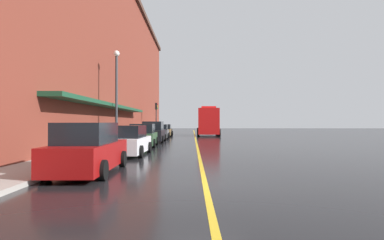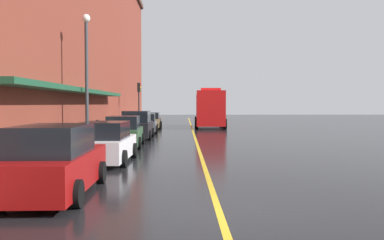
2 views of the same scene
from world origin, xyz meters
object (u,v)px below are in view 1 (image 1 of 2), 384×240
Objects in this scene: parked_car_3 at (155,132)px; street_lamp_left at (118,87)px; parked_car_1 at (129,141)px; parked_car_0 at (90,150)px; parking_meter_2 at (77,140)px; parked_car_4 at (161,132)px; parking_meter_1 at (125,132)px; parked_car_5 at (166,130)px; parking_meter_0 at (111,134)px; parked_car_2 at (144,136)px; traffic_light_near at (157,112)px; fire_truck at (209,122)px.

street_lamp_left is (-2.04, -5.49, 3.53)m from parked_car_3.
parked_car_3 is (-0.04, 11.30, 0.10)m from parked_car_1.
parked_car_3 is 0.66× the size of street_lamp_left.
parking_meter_2 is at bearing 29.55° from parked_car_0.
parked_car_4 is 3.46× the size of parking_meter_1.
parked_car_0 is 28.48m from parked_car_5.
parked_car_3 is 3.46× the size of parking_meter_0.
parked_car_2 is 0.94× the size of parked_car_5.
traffic_light_near reaches higher than parked_car_2.
parked_car_5 is (0.05, 16.65, -0.06)m from parked_car_2.
parking_meter_1 is (-1.44, -5.73, 0.19)m from parked_car_3.
fire_truck is 6.02× the size of parking_meter_0.
parked_car_0 is 11.47m from parking_meter_1.
parked_car_0 is 1.10× the size of traffic_light_near.
parked_car_0 reaches higher than parked_car_5.
parked_car_0 is 1.03× the size of parked_car_4.
parked_car_0 is 17.12m from parked_car_3.
parking_meter_1 is 0.19× the size of street_lamp_left.
parking_meter_0 is at bearing -90.15° from traffic_light_near.
traffic_light_near is at bearing 4.38° from parked_car_1.
parked_car_0 is 1.06× the size of parked_car_2.
street_lamp_left reaches higher than parking_meter_1.
parked_car_1 is 3.31× the size of parking_meter_2.
parked_car_1 is 2.40m from parking_meter_0.
parked_car_0 is 7.79m from parking_meter_0.
parked_car_1 is 0.99× the size of parked_car_2.
street_lamp_left is at bearing 159.26° from parked_car_3.
parked_car_4 is 0.57× the size of fire_truck.
parking_meter_1 and parking_meter_2 have the same top height.
parking_meter_1 is at bearing 170.83° from parked_car_4.
parking_meter_0 is (-1.34, -4.15, 0.27)m from parked_car_2.
parked_car_3 is (0.10, 5.29, 0.08)m from parked_car_2.
parking_meter_1 is at bearing 90.00° from parking_meter_0.
parking_meter_0 and parking_meter_2 have the same top height.
fire_truck reaches higher than parked_car_4.
parked_car_2 is 3.35× the size of parking_meter_2.
parking_meter_2 is at bearing -90.00° from parking_meter_0.
street_lamp_left is (-0.60, 3.95, 3.34)m from parking_meter_0.
traffic_light_near is at bearing 5.35° from parked_car_3.
parked_car_5 is (-0.03, 5.69, -0.00)m from parked_car_4.
parked_car_0 is 22.80m from parked_car_4.
fire_truck is at bearing -8.05° from traffic_light_near.
parked_car_3 is 5.67m from parked_car_4.
fire_truck is at bearing 69.11° from parking_meter_1.
parked_car_0 is at bearing -80.36° from parking_meter_0.
parked_car_5 is 26.30m from parking_meter_2.
fire_truck is 20.13m from street_lamp_left.
parked_car_1 reaches higher than parking_meter_2.
parked_car_1 reaches higher than parking_meter_0.
parked_car_0 reaches higher than parking_meter_1.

